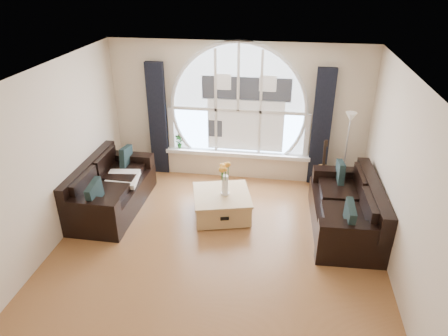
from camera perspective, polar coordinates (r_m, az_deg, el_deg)
ground at (r=6.32m, az=-1.25°, el=-12.22°), size 5.00×5.50×0.01m
ceiling at (r=5.08m, az=-1.56°, el=12.20°), size 5.00×5.50×0.01m
wall_back at (r=8.08m, az=1.99°, el=7.76°), size 5.00×0.01×2.70m
wall_left at (r=6.45m, az=-23.83°, el=0.32°), size 0.01×5.50×2.70m
wall_right at (r=5.74m, az=24.06°, el=-3.01°), size 0.01×5.50×2.70m
attic_slope at (r=5.27m, az=22.93°, el=6.67°), size 0.92×5.50×0.72m
arched_window at (r=7.96m, az=2.00°, el=9.57°), size 2.60×0.06×2.15m
window_sill at (r=8.30m, az=1.82°, el=2.04°), size 2.90×0.22×0.08m
window_frame at (r=7.93m, az=1.97°, el=9.50°), size 2.76×0.08×2.15m
neighbor_house at (r=7.97m, az=3.05°, el=8.62°), size 1.70×0.02×1.50m
curtain_left at (r=8.36m, az=-9.16°, el=6.64°), size 0.35×0.12×2.30m
curtain_right at (r=8.02m, az=13.34°, el=5.37°), size 0.35×0.12×2.30m
sofa_left at (r=7.51m, az=-15.40°, el=-2.73°), size 1.01×1.98×0.88m
sofa_right at (r=6.96m, az=16.48°, el=-5.39°), size 1.06×2.01×0.88m
coffee_chest at (r=7.12m, az=-0.32°, el=-4.97°), size 1.16×1.16×0.46m
throw_blanket at (r=7.54m, az=-13.95°, el=-1.54°), size 0.61×0.61×0.10m
vase_flowers at (r=6.83m, az=0.15°, el=-0.79°), size 0.24×0.24×0.70m
floor_lamp at (r=7.90m, az=16.51°, el=1.89°), size 0.24×0.24×1.60m
guitar at (r=8.04m, az=13.58°, el=0.59°), size 0.39×0.28×1.06m
potted_plant at (r=8.43m, az=-6.26°, el=3.73°), size 0.19×0.15×0.31m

